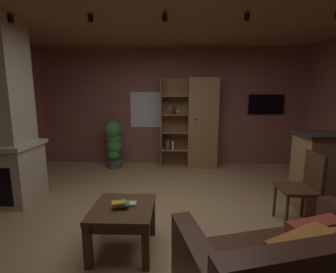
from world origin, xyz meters
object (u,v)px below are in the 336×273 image
stone_fireplace (1,124)px  wall_mounted_tv (266,104)px  bookshelf_cabinet (198,124)px  coffee_table (123,215)px  table_book_0 (130,204)px  dining_chair (304,184)px  potted_floor_plant (114,142)px  table_book_1 (124,204)px  table_book_2 (119,203)px

stone_fireplace → wall_mounted_tv: stone_fireplace is taller
bookshelf_cabinet → coffee_table: 3.25m
table_book_0 → dining_chair: 2.11m
bookshelf_cabinet → dining_chair: bookshelf_cabinet is taller
bookshelf_cabinet → dining_chair: 2.71m
table_book_0 → potted_floor_plant: 3.00m
dining_chair → table_book_1: bearing=-164.0°
coffee_table → dining_chair: (2.12, 0.57, 0.14)m
coffee_table → potted_floor_plant: (-0.84, 2.89, 0.18)m
table_book_2 → wall_mounted_tv: wall_mounted_tv is taller
table_book_1 → stone_fireplace: bearing=151.0°
dining_chair → stone_fireplace: bearing=172.8°
table_book_2 → dining_chair: size_ratio=0.15×
dining_chair → wall_mounted_tv: bearing=80.4°
table_book_0 → potted_floor_plant: bearing=107.8°
table_book_0 → table_book_2: bearing=-142.3°
table_book_0 → wall_mounted_tv: 4.15m
bookshelf_cabinet → dining_chair: bearing=-66.3°
potted_floor_plant → table_book_1: bearing=-73.5°
table_book_1 → potted_floor_plant: (-0.86, 2.91, 0.05)m
table_book_1 → wall_mounted_tv: (2.55, 3.26, 0.87)m
table_book_1 → wall_mounted_tv: bearing=52.0°
coffee_table → dining_chair: bearing=15.2°
wall_mounted_tv → bookshelf_cabinet: bearing=-172.2°
table_book_2 → wall_mounted_tv: bearing=51.7°
dining_chair → wall_mounted_tv: wall_mounted_tv is taller
dining_chair → potted_floor_plant: potted_floor_plant is taller
table_book_1 → dining_chair: (2.10, 0.60, 0.01)m
table_book_2 → table_book_1: bearing=19.5°
table_book_0 → stone_fireplace: bearing=152.9°
coffee_table → table_book_2: 0.16m
bookshelf_cabinet → dining_chair: size_ratio=2.14×
table_book_1 → dining_chair: dining_chair is taller
potted_floor_plant → coffee_table: bearing=-73.8°
stone_fireplace → dining_chair: bearing=-7.2°
table_book_0 → wall_mounted_tv: (2.49, 3.20, 0.90)m
stone_fireplace → coffee_table: size_ratio=4.03×
stone_fireplace → table_book_2: size_ratio=19.39×
bookshelf_cabinet → table_book_2: bookshelf_cabinet is taller
table_book_1 → table_book_2: bearing=-160.5°
potted_floor_plant → wall_mounted_tv: 3.52m
table_book_0 → dining_chair: size_ratio=0.13×
bookshelf_cabinet → wall_mounted_tv: (1.53, 0.21, 0.42)m
table_book_0 → potted_floor_plant: size_ratio=0.11×
bookshelf_cabinet → table_book_1: bearing=-108.5°
dining_chair → potted_floor_plant: (-2.96, 2.31, 0.04)m
potted_floor_plant → wall_mounted_tv: size_ratio=1.34×
table_book_1 → wall_mounted_tv: 4.23m
wall_mounted_tv → stone_fireplace: bearing=-154.9°
potted_floor_plant → stone_fireplace: bearing=-122.9°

